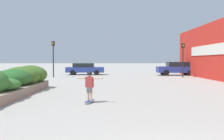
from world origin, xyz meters
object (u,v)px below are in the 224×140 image
object	(u,v)px
skateboard	(90,101)
skateboarder	(89,83)
car_leftmost	(85,69)
traffic_light_left	(53,53)
car_center_left	(177,68)
traffic_light_right	(183,54)

from	to	relation	value
skateboard	skateboarder	xyz separation A→B (m)	(0.00, 0.00, 0.75)
car_leftmost	traffic_light_left	world-z (taller)	traffic_light_left
skateboard	traffic_light_left	world-z (taller)	traffic_light_left
car_center_left	traffic_light_right	bearing A→B (deg)	173.57
skateboarder	traffic_light_right	world-z (taller)	traffic_light_right
car_leftmost	traffic_light_right	bearing A→B (deg)	63.73
skateboarder	traffic_light_left	world-z (taller)	traffic_light_left
skateboard	traffic_light_right	size ratio (longest dim) A/B	0.22
traffic_light_right	car_leftmost	bearing A→B (deg)	153.73
traffic_light_left	skateboarder	bearing A→B (deg)	-72.39
skateboarder	car_center_left	distance (m)	20.68
skateboarder	car_leftmost	distance (m)	20.17
car_center_left	traffic_light_left	xyz separation A→B (m)	(-13.51, -3.49, 1.67)
skateboard	car_center_left	bearing A→B (deg)	82.33
car_leftmost	traffic_light_right	size ratio (longest dim) A/B	1.31
skateboarder	car_center_left	bearing A→B (deg)	82.33
skateboard	traffic_light_left	size ratio (longest dim) A/B	0.21
skateboard	skateboarder	distance (m)	0.75
skateboard	traffic_light_right	distance (m)	17.22
car_leftmost	skateboard	bearing A→B (deg)	6.04
car_center_left	traffic_light_left	distance (m)	14.06
car_leftmost	traffic_light_right	world-z (taller)	traffic_light_right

